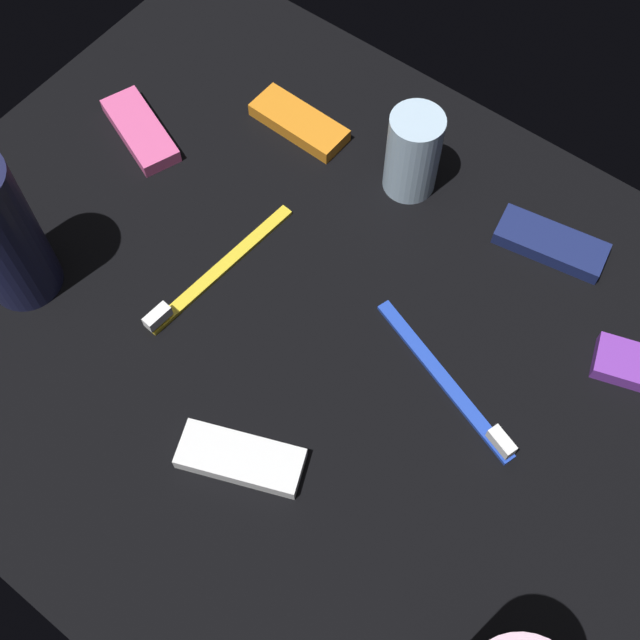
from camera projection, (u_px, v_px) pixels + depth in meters
The scene contains 8 objects.
ground_plane at pixel (320, 338), 74.55cm from camera, with size 84.00×64.00×1.20cm, color black.
deodorant_stick at pixel (413, 153), 77.78cm from camera, with size 5.20×5.20×9.31cm, color silver.
toothbrush_blue at pixel (452, 387), 71.02cm from camera, with size 17.44×6.90×2.10cm.
toothbrush_yellow at pixel (210, 276), 76.19cm from camera, with size 2.81×18.04×2.10cm.
snack_bar_white at pixel (241, 458), 67.90cm from camera, with size 10.40×4.00×1.50cm, color white.
snack_bar_orange at pixel (299, 123), 84.57cm from camera, with size 10.40×4.00×1.50cm, color orange.
snack_bar_pink at pixel (140, 130), 84.08cm from camera, with size 10.40×4.00×1.50cm, color #E55999.
snack_bar_navy at pixel (551, 243), 77.70cm from camera, with size 10.40×4.00×1.50cm, color navy.
Camera 1 is at (-20.00, 26.36, 66.23)cm, focal length 46.08 mm.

